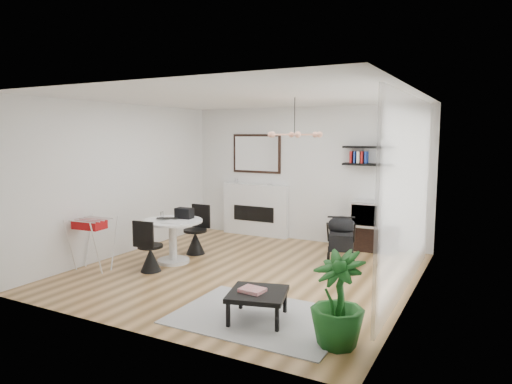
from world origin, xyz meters
The scene contains 25 objects.
floor centered at (0.00, 0.00, 0.00)m, with size 5.00×5.00×0.00m, color brown.
ceiling centered at (0.00, 0.00, 2.70)m, with size 5.00×5.00×0.00m, color white.
wall_back centered at (0.00, 2.50, 1.35)m, with size 5.00×5.00×0.00m, color white.
wall_left centered at (-2.50, 0.00, 1.35)m, with size 5.00×5.00×0.00m, color white.
wall_right centered at (2.50, 0.00, 1.35)m, with size 5.00×5.00×0.00m, color white.
sheer_curtain centered at (2.40, 0.20, 1.35)m, with size 0.04×3.60×2.60m, color white.
fireplace centered at (-1.10, 2.42, 0.69)m, with size 1.50×0.17×2.16m.
shelf_lower centered at (1.29, 2.37, 1.60)m, with size 0.90×0.25×0.04m, color black.
shelf_upper centered at (1.29, 2.37, 1.92)m, with size 0.90×0.25×0.04m, color black.
pendant_lamp centered at (0.70, 0.30, 2.15)m, with size 0.90×0.90×0.10m, color tan, non-canonical shape.
tv_console centered at (1.29, 2.28, 0.23)m, with size 1.21×0.42×0.45m, color black.
crt_tv centered at (1.34, 2.27, 0.69)m, with size 0.55×0.48×0.48m.
dining_table centered at (-1.33, -0.10, 0.48)m, with size 1.00×1.00×0.73m.
laptop centered at (-1.41, -0.16, 0.75)m, with size 0.35×0.22×0.03m, color black.
black_bag centered at (-1.25, 0.12, 0.82)m, with size 0.29×0.18×0.18m, color black.
newspaper centered at (-1.18, -0.26, 0.74)m, with size 0.35×0.29×0.01m, color white.
drinking_glass centered at (-1.65, 0.02, 0.78)m, with size 0.06×0.06×0.09m, color white.
chair_far centered at (-1.33, 0.56, 0.28)m, with size 0.42×0.42×0.88m.
chair_near centered at (-1.32, -0.69, 0.26)m, with size 0.40×0.42×0.84m.
drying_rack centered at (-2.18, -1.05, 0.44)m, with size 0.60×0.57×0.84m.
stroller centered at (1.25, 1.00, 0.40)m, with size 0.65×0.83×0.92m.
rug centered at (1.05, -1.49, 0.01)m, with size 2.00×1.44×0.01m, color #A8A8A8.
coffee_table centered at (1.06, -1.58, 0.31)m, with size 0.80×0.80×0.33m.
magazines centered at (1.01, -1.61, 0.37)m, with size 0.28×0.22×0.04m, color #C03035.
potted_plant centered at (2.08, -1.77, 0.49)m, with size 0.55×0.55×0.98m, color #165018.
Camera 1 is at (3.43, -6.08, 2.15)m, focal length 32.00 mm.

